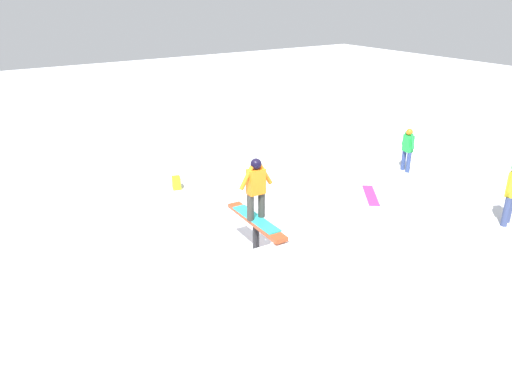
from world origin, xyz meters
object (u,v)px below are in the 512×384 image
object	(u,v)px
loose_snowboard_magenta	(371,195)
backpack_on_snow	(176,183)
main_rider_on_rail	(256,190)
rail_feature	(256,226)
bystander_green	(408,148)
bystander_yellow	(512,190)

from	to	relation	value
loose_snowboard_magenta	backpack_on_snow	distance (m)	5.36
main_rider_on_rail	backpack_on_snow	xyz separation A→B (m)	(4.44, -0.26, -1.35)
main_rider_on_rail	backpack_on_snow	world-z (taller)	main_rider_on_rail
loose_snowboard_magenta	rail_feature	bearing A→B (deg)	140.91
rail_feature	backpack_on_snow	world-z (taller)	rail_feature
bystander_green	backpack_on_snow	distance (m)	6.97
rail_feature	bystander_green	bearing A→B (deg)	-70.71
bystander_green	bystander_yellow	size ratio (longest dim) A/B	0.86
loose_snowboard_magenta	backpack_on_snow	bearing A→B (deg)	88.29
rail_feature	bystander_green	size ratio (longest dim) A/B	1.49
rail_feature	bystander_yellow	distance (m)	6.17
rail_feature	loose_snowboard_magenta	distance (m)	4.61
main_rider_on_rail	bystander_yellow	size ratio (longest dim) A/B	0.94
bystander_yellow	loose_snowboard_magenta	distance (m)	3.43
bystander_green	loose_snowboard_magenta	world-z (taller)	bystander_green
main_rider_on_rail	backpack_on_snow	distance (m)	4.65
main_rider_on_rail	bystander_yellow	world-z (taller)	main_rider_on_rail
bystander_green	backpack_on_snow	size ratio (longest dim) A/B	3.90
rail_feature	backpack_on_snow	distance (m)	4.48
rail_feature	bystander_yellow	world-z (taller)	bystander_yellow
backpack_on_snow	bystander_green	bearing A→B (deg)	-92.78
main_rider_on_rail	loose_snowboard_magenta	size ratio (longest dim) A/B	1.04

